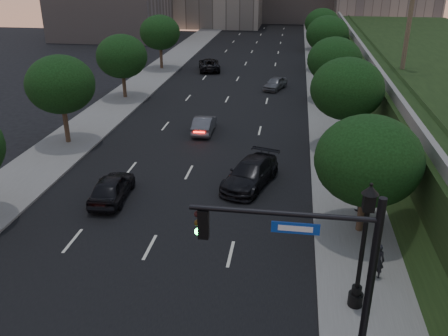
% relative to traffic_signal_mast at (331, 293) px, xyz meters
% --- Properties ---
extents(ground, '(160.00, 160.00, 0.00)m').
position_rel_traffic_signal_mast_xyz_m(ground, '(-8.00, 1.95, -3.67)').
color(ground, black).
rests_on(ground, ground).
extents(road_surface, '(16.00, 140.00, 0.02)m').
position_rel_traffic_signal_mast_xyz_m(road_surface, '(-8.00, 31.95, -3.66)').
color(road_surface, black).
rests_on(road_surface, ground).
extents(sidewalk_right, '(4.50, 140.00, 0.15)m').
position_rel_traffic_signal_mast_xyz_m(sidewalk_right, '(2.25, 31.95, -3.60)').
color(sidewalk_right, slate).
rests_on(sidewalk_right, ground).
extents(sidewalk_left, '(4.50, 140.00, 0.15)m').
position_rel_traffic_signal_mast_xyz_m(sidewalk_left, '(-18.25, 31.95, -3.60)').
color(sidewalk_left, slate).
rests_on(sidewalk_left, ground).
extents(parapet_wall, '(0.35, 90.00, 0.70)m').
position_rel_traffic_signal_mast_xyz_m(parapet_wall, '(5.50, 29.95, 0.68)').
color(parapet_wall, slate).
rests_on(parapet_wall, embankment).
extents(tree_right_a, '(5.20, 5.20, 6.24)m').
position_rel_traffic_signal_mast_xyz_m(tree_right_a, '(2.30, 9.95, 0.35)').
color(tree_right_a, '#38281C').
rests_on(tree_right_a, ground).
extents(tree_right_b, '(5.20, 5.20, 6.74)m').
position_rel_traffic_signal_mast_xyz_m(tree_right_b, '(2.30, 21.95, 0.84)').
color(tree_right_b, '#38281C').
rests_on(tree_right_b, ground).
extents(tree_right_c, '(5.20, 5.20, 6.24)m').
position_rel_traffic_signal_mast_xyz_m(tree_right_c, '(2.30, 34.95, 0.35)').
color(tree_right_c, '#38281C').
rests_on(tree_right_c, ground).
extents(tree_right_d, '(5.20, 5.20, 6.74)m').
position_rel_traffic_signal_mast_xyz_m(tree_right_d, '(2.30, 48.95, 0.84)').
color(tree_right_d, '#38281C').
rests_on(tree_right_d, ground).
extents(tree_right_e, '(5.20, 5.20, 6.24)m').
position_rel_traffic_signal_mast_xyz_m(tree_right_e, '(2.30, 63.95, 0.35)').
color(tree_right_e, '#38281C').
rests_on(tree_right_e, ground).
extents(tree_left_b, '(5.00, 5.00, 6.71)m').
position_rel_traffic_signal_mast_xyz_m(tree_left_b, '(-18.30, 19.95, 0.90)').
color(tree_left_b, '#38281C').
rests_on(tree_left_b, ground).
extents(tree_left_c, '(5.00, 5.00, 6.34)m').
position_rel_traffic_signal_mast_xyz_m(tree_left_c, '(-18.30, 32.95, 0.53)').
color(tree_left_c, '#38281C').
rests_on(tree_left_c, ground).
extents(tree_left_d, '(5.00, 5.00, 6.71)m').
position_rel_traffic_signal_mast_xyz_m(tree_left_d, '(-18.30, 46.95, 0.90)').
color(tree_left_d, '#38281C').
rests_on(tree_left_d, ground).
extents(traffic_signal_mast, '(5.68, 0.56, 7.00)m').
position_rel_traffic_signal_mast_xyz_m(traffic_signal_mast, '(0.00, 0.00, 0.00)').
color(traffic_signal_mast, black).
rests_on(traffic_signal_mast, ground).
extents(street_lamp, '(0.64, 0.64, 5.62)m').
position_rel_traffic_signal_mast_xyz_m(street_lamp, '(1.48, 3.93, -1.04)').
color(street_lamp, black).
rests_on(street_lamp, ground).
extents(sedan_near_left, '(2.11, 4.67, 1.56)m').
position_rel_traffic_signal_mast_xyz_m(sedan_near_left, '(-11.61, 11.58, -2.89)').
color(sedan_near_left, black).
rests_on(sedan_near_left, ground).
extents(sedan_mid_left, '(1.53, 4.21, 1.38)m').
position_rel_traffic_signal_mast_xyz_m(sedan_mid_left, '(-8.45, 23.93, -2.98)').
color(sedan_mid_left, '#4F5055').
rests_on(sedan_mid_left, ground).
extents(sedan_far_left, '(3.65, 5.86, 1.51)m').
position_rel_traffic_signal_mast_xyz_m(sedan_far_left, '(-12.14, 47.11, -2.92)').
color(sedan_far_left, black).
rests_on(sedan_far_left, ground).
extents(sedan_near_right, '(3.75, 5.90, 1.59)m').
position_rel_traffic_signal_mast_xyz_m(sedan_near_right, '(-3.80, 14.66, -2.88)').
color(sedan_near_right, black).
rests_on(sedan_near_right, ground).
extents(sedan_far_right, '(2.80, 4.26, 1.35)m').
position_rel_traffic_signal_mast_xyz_m(sedan_far_right, '(-3.42, 38.71, -3.00)').
color(sedan_far_right, '#585B60').
rests_on(sedan_far_right, ground).
extents(pedestrian_a, '(0.69, 0.51, 1.71)m').
position_rel_traffic_signal_mast_xyz_m(pedestrian_a, '(2.53, 5.95, -2.67)').
color(pedestrian_a, black).
rests_on(pedestrian_a, sidewalk_right).
extents(pedestrian_b, '(0.88, 0.73, 1.65)m').
position_rel_traffic_signal_mast_xyz_m(pedestrian_b, '(2.51, 12.04, -2.70)').
color(pedestrian_b, black).
rests_on(pedestrian_b, sidewalk_right).
extents(pedestrian_c, '(1.20, 0.72, 1.92)m').
position_rel_traffic_signal_mast_xyz_m(pedestrian_c, '(2.86, 18.43, -2.56)').
color(pedestrian_c, black).
rests_on(pedestrian_c, sidewalk_right).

